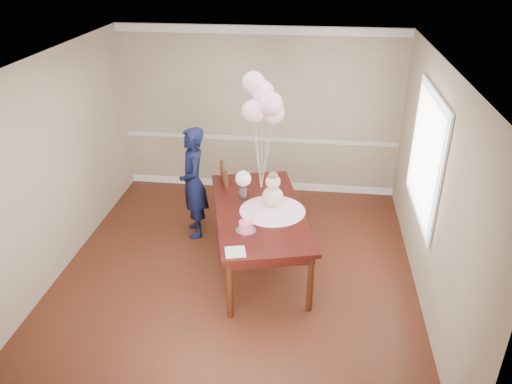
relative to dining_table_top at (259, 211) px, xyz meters
The scene contains 50 objects.
floor 0.87m from the dining_table_top, 133.78° to the right, with size 4.50×5.00×0.00m, color #37160D.
ceiling 1.95m from the dining_table_top, 133.78° to the right, with size 4.50×5.00×0.02m, color white.
wall_back 2.32m from the dining_table_top, 96.58° to the left, with size 4.50×0.02×2.70m, color gray.
wall_front 2.84m from the dining_table_top, 95.31° to the right, with size 4.50×0.02×2.70m, color gray.
wall_left 2.58m from the dining_table_top, behind, with size 0.02×5.00×2.70m, color gray.
wall_right 2.09m from the dining_table_top, ahead, with size 0.02×5.00×2.70m, color gray.
chair_rail_trim 2.24m from the dining_table_top, 96.61° to the left, with size 4.50×0.02×0.07m, color silver.
crown_molding 2.90m from the dining_table_top, 96.61° to the left, with size 4.50×0.02×0.12m, color white.
baseboard_trim 2.35m from the dining_table_top, 96.61° to the left, with size 4.50×0.02×0.12m, color white.
window_frame 2.13m from the dining_table_top, ahead, with size 0.02×1.66×1.56m, color white.
window_blinds 2.11m from the dining_table_top, ahead, with size 0.01×1.50×1.40m, color silver.
dining_table_top is the anchor object (origin of this frame).
table_apron 0.08m from the dining_table_top, 90.00° to the right, with size 0.98×2.06×0.11m, color black.
table_leg_fl 1.17m from the dining_table_top, 100.32° to the right, with size 0.08×0.08×0.76m, color black.
table_leg_fr 1.17m from the dining_table_top, 51.25° to the right, with size 0.08×0.08×0.76m, color black.
table_leg_bl 1.17m from the dining_table_top, 128.75° to the left, with size 0.08×0.08×0.76m, color black.
table_leg_br 1.17m from the dining_table_top, 79.68° to the left, with size 0.08×0.08×0.76m, color black.
baby_skirt 0.19m from the dining_table_top, ahead, with size 0.83×0.83×0.11m, color #F6B5DF.
baby_torso 0.28m from the dining_table_top, ahead, with size 0.26×0.26×0.26m, color pink.
baby_head 0.46m from the dining_table_top, ahead, with size 0.18×0.18×0.18m, color beige.
baby_hair 0.52m from the dining_table_top, ahead, with size 0.13×0.13×0.13m, color brown.
cake_platter 0.54m from the dining_table_top, 99.75° to the right, with size 0.24×0.24×0.01m, color silver.
birthday_cake 0.54m from the dining_table_top, 99.75° to the right, with size 0.16×0.16×0.11m, color #E0467C.
cake_flower_a 0.56m from the dining_table_top, 99.75° to the right, with size 0.03×0.03×0.03m, color white.
cake_flower_b 0.53m from the dining_table_top, 97.36° to the right, with size 0.03×0.03×0.03m, color white.
rose_vase_near 0.38m from the dining_table_top, 130.78° to the left, with size 0.11×0.11×0.17m, color silver.
roses_near 0.48m from the dining_table_top, 130.78° to the left, with size 0.21×0.21×0.21m, color white.
napkin 1.00m from the dining_table_top, 98.16° to the right, with size 0.22×0.22×0.01m, color silver.
balloon_weight 0.61m from the dining_table_top, 93.91° to the left, with size 0.04×0.04×0.02m, color #BAB9BE.
balloon_a 1.26m from the dining_table_top, 104.22° to the left, with size 0.30×0.30×0.30m, color #EDA8B7.
balloon_b 1.35m from the dining_table_top, 82.41° to the left, with size 0.30×0.30×0.30m, color #E8A4C6.
balloon_c 1.51m from the dining_table_top, 93.76° to the left, with size 0.30×0.30×0.30m, color #EFA9CC.
balloon_d 1.61m from the dining_table_top, 102.51° to the left, with size 0.30×0.30×0.30m, color #E09FC1.
balloon_e 1.29m from the dining_table_top, 82.57° to the left, with size 0.30×0.30×0.30m, color #FFB4D6.
balloon_ribbon_a 0.78m from the dining_table_top, 99.02° to the left, with size 0.00×0.00×0.91m, color white.
balloon_ribbon_b 0.81m from the dining_table_top, 88.27° to the left, with size 0.00×0.00×1.02m, color white.
balloon_ribbon_c 0.90m from the dining_table_top, 93.83° to the left, with size 0.00×0.00×1.13m, color white.
balloon_ribbon_d 0.94m from the dining_table_top, 98.60° to the left, with size 0.00×0.00×1.24m, color white.
balloon_ribbon_e 0.82m from the dining_table_top, 87.69° to the left, with size 0.00×0.00×0.86m, color white.
dining_chair_seat 0.92m from the dining_table_top, 115.77° to the left, with size 0.46×0.46×0.05m, color #36180E.
chair_leg_fl 0.92m from the dining_table_top, 132.40° to the left, with size 0.04×0.04×0.45m, color #3A1C10.
chair_leg_fr 0.88m from the dining_table_top, 101.56° to the left, with size 0.04×0.04×0.45m, color #351E0E.
chair_leg_bl 1.22m from the dining_table_top, 124.58° to the left, with size 0.04×0.04×0.45m, color #3B1310.
chair_leg_br 1.19m from the dining_table_top, 104.34° to the left, with size 0.04×0.04×0.45m, color #39120F.
chair_back_post_l 0.74m from the dining_table_top, 133.89° to the left, with size 0.04×0.04×0.59m, color #3D2010.
chair_back_post_r 1.09m from the dining_table_top, 125.64° to the left, with size 0.04×0.04×0.59m, color #3D1810.
chair_slat_low 0.92m from the dining_table_top, 128.97° to the left, with size 0.03×0.42×0.05m, color #34170E.
chair_slat_mid 0.91m from the dining_table_top, 128.97° to the left, with size 0.03×0.42×0.05m, color #3C1510.
chair_slat_top 0.93m from the dining_table_top, 128.97° to the left, with size 0.03×0.42×0.05m, color #3E2311.
woman 1.19m from the dining_table_top, 146.90° to the left, with size 0.59×0.39×1.61m, color black.
Camera 1 is at (0.89, -5.18, 3.86)m, focal length 35.00 mm.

